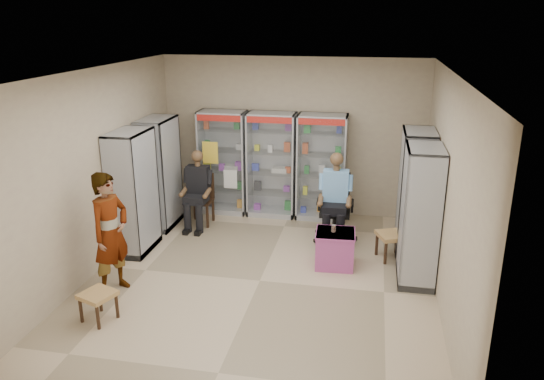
% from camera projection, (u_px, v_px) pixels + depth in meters
% --- Properties ---
extents(floor, '(6.00, 6.00, 0.00)m').
position_uv_depth(floor, '(260.00, 281.00, 7.78)').
color(floor, tan).
rests_on(floor, ground).
extents(room_shell, '(5.02, 6.02, 3.01)m').
position_uv_depth(room_shell, '(259.00, 151.00, 7.16)').
color(room_shell, '#BBAC8B').
rests_on(room_shell, ground).
extents(cabinet_back_left, '(0.90, 0.50, 2.00)m').
position_uv_depth(cabinet_back_left, '(224.00, 162.00, 10.25)').
color(cabinet_back_left, '#A5A6AC').
rests_on(cabinet_back_left, floor).
extents(cabinet_back_mid, '(0.90, 0.50, 2.00)m').
position_uv_depth(cabinet_back_mid, '(272.00, 165.00, 10.08)').
color(cabinet_back_mid, silver).
rests_on(cabinet_back_mid, floor).
extents(cabinet_back_right, '(0.90, 0.50, 2.00)m').
position_uv_depth(cabinet_back_right, '(321.00, 168.00, 9.91)').
color(cabinet_back_right, '#A6A8AD').
rests_on(cabinet_back_right, floor).
extents(cabinet_right_far, '(0.90, 0.50, 2.00)m').
position_uv_depth(cabinet_right_far, '(415.00, 192.00, 8.56)').
color(cabinet_right_far, '#B4B8BC').
rests_on(cabinet_right_far, floor).
extents(cabinet_right_near, '(0.90, 0.50, 2.00)m').
position_uv_depth(cabinet_right_near, '(420.00, 216.00, 7.53)').
color(cabinet_right_near, '#B0B2B7').
rests_on(cabinet_right_near, floor).
extents(cabinet_left_far, '(0.90, 0.50, 2.00)m').
position_uv_depth(cabinet_left_far, '(160.00, 173.00, 9.55)').
color(cabinet_left_far, silver).
rests_on(cabinet_left_far, floor).
extents(cabinet_left_near, '(0.90, 0.50, 2.00)m').
position_uv_depth(cabinet_left_near, '(133.00, 192.00, 8.52)').
color(cabinet_left_near, silver).
rests_on(cabinet_left_near, floor).
extents(wooden_chair, '(0.42, 0.42, 0.94)m').
position_uv_depth(wooden_chair, '(200.00, 200.00, 9.78)').
color(wooden_chair, black).
rests_on(wooden_chair, floor).
extents(seated_customer, '(0.44, 0.60, 1.34)m').
position_uv_depth(seated_customer, '(199.00, 190.00, 9.67)').
color(seated_customer, black).
rests_on(seated_customer, floor).
extents(office_chair, '(0.65, 0.65, 1.16)m').
position_uv_depth(office_chair, '(335.00, 208.00, 9.03)').
color(office_chair, black).
rests_on(office_chair, floor).
extents(seated_shopkeeper, '(0.50, 0.68, 1.47)m').
position_uv_depth(seated_shopkeeper, '(335.00, 200.00, 8.94)').
color(seated_shopkeeper, '#729DE1').
rests_on(seated_shopkeeper, floor).
extents(pink_trunk, '(0.60, 0.58, 0.56)m').
position_uv_depth(pink_trunk, '(335.00, 249.00, 8.18)').
color(pink_trunk, '#9F3F89').
rests_on(pink_trunk, floor).
extents(tea_glass, '(0.07, 0.07, 0.11)m').
position_uv_depth(tea_glass, '(334.00, 228.00, 8.10)').
color(tea_glass, '#601908').
rests_on(tea_glass, pink_trunk).
extents(woven_stool_a, '(0.56, 0.56, 0.43)m').
position_uv_depth(woven_stool_a, '(391.00, 246.00, 8.44)').
color(woven_stool_a, '#9E8042').
rests_on(woven_stool_a, floor).
extents(woven_stool_b, '(0.50, 0.50, 0.39)m').
position_uv_depth(woven_stool_b, '(99.00, 306.00, 6.73)').
color(woven_stool_b, '#A58A45').
rests_on(woven_stool_b, floor).
extents(standing_man, '(0.58, 0.72, 1.74)m').
position_uv_depth(standing_man, '(111.00, 233.00, 7.26)').
color(standing_man, '#949497').
rests_on(standing_man, floor).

